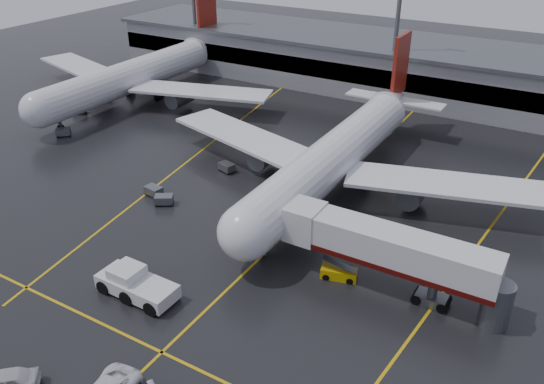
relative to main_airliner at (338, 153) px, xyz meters
The scene contains 18 objects.
ground 10.57m from the main_airliner, 90.00° to the right, with size 220.00×220.00×0.00m, color black.
apron_line_centre 10.57m from the main_airliner, 90.00° to the right, with size 0.25×90.00×0.02m, color gold.
apron_line_stop 31.98m from the main_airliner, 90.00° to the right, with size 60.00×0.25×0.02m, color gold.
apron_line_left 20.44m from the main_airliner, behind, with size 0.25×70.00×0.02m, color gold.
apron_line_right 18.49m from the main_airliner, ahead, with size 0.25×70.00×0.02m, color gold.
terminal 38.23m from the main_airliner, 90.00° to the left, with size 122.00×19.00×8.60m.
light_mast_mid 34.26m from the main_airliner, 98.80° to the left, with size 3.00×1.20×25.45m.
main_airliner is the anchor object (origin of this frame).
second_airliner 43.68m from the main_airliner, 164.05° to the left, with size 48.80×45.60×14.10m.
jet_bridge 19.68m from the main_airliner, 52.90° to the right, with size 19.90×3.40×6.05m.
pushback_tractor 28.34m from the main_airliner, 103.26° to the right, with size 7.39×3.26×2.62m.
belt_loader 18.48m from the main_airliner, 64.60° to the right, with size 3.48×2.19×2.05m.
service_van_d 40.94m from the main_airliner, 100.01° to the right, with size 2.01×5.00×1.70m, color silver.
baggage_cart_a 20.56m from the main_airliner, 136.57° to the right, with size 2.38×2.15×1.12m.
baggage_cart_b 21.70m from the main_airliner, 142.96° to the right, with size 2.16×1.57×1.12m.
baggage_cart_c 14.30m from the main_airliner, 165.42° to the right, with size 2.29×1.82×1.12m.
baggage_cart_d 45.49m from the main_airliner, behind, with size 2.33×1.91×1.12m.
baggage_cart_e 40.72m from the main_airliner, behind, with size 2.35×2.32×1.12m.
Camera 1 is at (23.02, -44.69, 30.77)m, focal length 36.60 mm.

